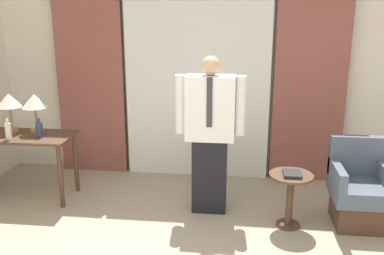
% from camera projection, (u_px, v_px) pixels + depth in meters
% --- Properties ---
extents(wall_back, '(10.00, 0.06, 2.70)m').
position_uv_depth(wall_back, '(198.00, 69.00, 5.32)').
color(wall_back, silver).
rests_on(wall_back, ground_plane).
extents(curtain_sheer_center, '(1.77, 0.06, 2.58)m').
position_uv_depth(curtain_sheer_center, '(197.00, 75.00, 5.21)').
color(curtain_sheer_center, white).
rests_on(curtain_sheer_center, ground_plane).
extents(curtain_drape_left, '(0.85, 0.06, 2.58)m').
position_uv_depth(curtain_drape_left, '(90.00, 73.00, 5.36)').
color(curtain_drape_left, brown).
rests_on(curtain_drape_left, ground_plane).
extents(curtain_drape_right, '(0.85, 0.06, 2.58)m').
position_uv_depth(curtain_drape_right, '(311.00, 77.00, 5.06)').
color(curtain_drape_right, brown).
rests_on(curtain_drape_right, ground_plane).
extents(desk, '(1.18, 0.55, 0.73)m').
position_uv_depth(desk, '(21.00, 145.00, 4.74)').
color(desk, '#4C3323').
rests_on(desk, ground_plane).
extents(table_lamp_left, '(0.28, 0.28, 0.44)m').
position_uv_depth(table_lamp_left, '(9.00, 102.00, 4.74)').
color(table_lamp_left, '#9E7F47').
rests_on(table_lamp_left, desk).
extents(table_lamp_right, '(0.28, 0.28, 0.44)m').
position_uv_depth(table_lamp_right, '(35.00, 103.00, 4.71)').
color(table_lamp_right, '#9E7F47').
rests_on(table_lamp_right, desk).
extents(bottle_near_edge, '(0.07, 0.07, 0.22)m').
position_uv_depth(bottle_near_edge, '(8.00, 131.00, 4.52)').
color(bottle_near_edge, silver).
rests_on(bottle_near_edge, desk).
extents(bottle_by_lamp, '(0.07, 0.07, 0.21)m').
position_uv_depth(bottle_by_lamp, '(39.00, 129.00, 4.61)').
color(bottle_by_lamp, '#2D3851').
rests_on(bottle_by_lamp, desk).
extents(person, '(0.71, 0.23, 1.64)m').
position_uv_depth(person, '(210.00, 131.00, 4.33)').
color(person, black).
rests_on(person, ground_plane).
extents(armchair, '(0.54, 0.58, 0.84)m').
position_uv_depth(armchair, '(359.00, 192.00, 4.22)').
color(armchair, '#4C3323').
rests_on(armchair, ground_plane).
extents(side_table, '(0.42, 0.42, 0.55)m').
position_uv_depth(side_table, '(290.00, 191.00, 4.14)').
color(side_table, '#4C3323').
rests_on(side_table, ground_plane).
extents(book, '(0.17, 0.21, 0.03)m').
position_uv_depth(book, '(292.00, 174.00, 4.06)').
color(book, black).
rests_on(book, side_table).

